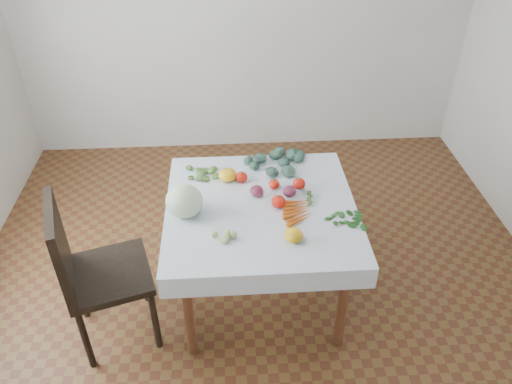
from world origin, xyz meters
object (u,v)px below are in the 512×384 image
cabbage (184,201)px  heirloom_back (228,175)px  chair (89,267)px  carrot_bunch (297,211)px  table (261,219)px

cabbage → heirloom_back: cabbage is taller
chair → carrot_bunch: bearing=9.6°
chair → heirloom_back: (0.79, 0.56, 0.21)m
table → cabbage: cabbage is taller
table → chair: bearing=-164.2°
chair → table: bearing=15.8°
chair → cabbage: size_ratio=4.79×
heirloom_back → chair: bearing=-144.9°
table → cabbage: 0.49m
cabbage → heirloom_back: size_ratio=1.86×
table → chair: chair is taller
heirloom_back → carrot_bunch: bearing=-42.2°
cabbage → chair: bearing=-157.2°
table → carrot_bunch: (0.20, -0.08, 0.12)m
heirloom_back → carrot_bunch: size_ratio=0.46×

